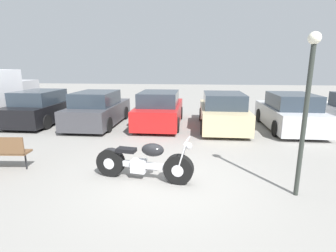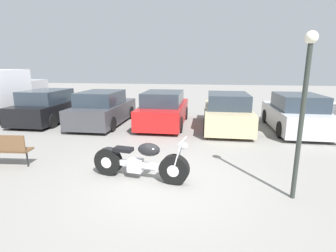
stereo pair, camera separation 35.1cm
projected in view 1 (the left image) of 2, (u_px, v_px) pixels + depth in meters
ground_plane at (166, 182)px, 5.94m from camera, size 60.00×60.00×0.00m
motorcycle at (143, 162)px, 6.01m from camera, size 2.32×0.80×1.03m
parked_car_black at (43, 108)px, 11.89m from camera, size 1.85×4.15×1.48m
parked_car_dark_grey at (98, 110)px, 11.44m from camera, size 1.85×4.15×1.48m
parked_car_red at (160, 110)px, 11.42m from camera, size 1.85×4.15×1.48m
parked_car_champagne at (223, 112)px, 10.89m from camera, size 1.85×4.15×1.48m
parked_car_silver at (289, 113)px, 10.68m from camera, size 1.85×4.15×1.48m
lamp_post at (307, 97)px, 4.91m from camera, size 0.23×0.23×3.18m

